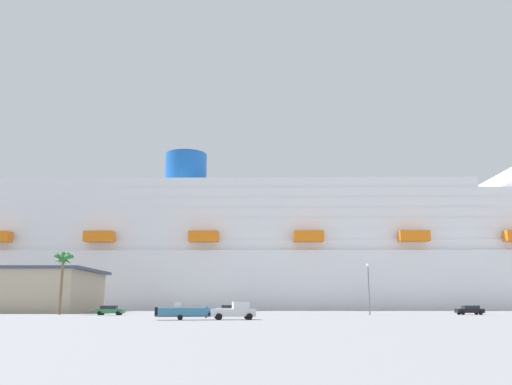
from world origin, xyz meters
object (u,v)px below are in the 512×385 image
object	(u,v)px
pickup_truck	(235,311)
parked_car_white_van	(227,309)
cruise_ship	(312,258)
small_boat_on_trailer	(188,312)
street_lamp	(369,282)
parked_car_green_wagon	(110,310)
parked_car_black_coupe	(470,310)
palm_tree	(63,263)

from	to	relation	value
pickup_truck	parked_car_white_van	distance (m)	37.51
cruise_ship	pickup_truck	world-z (taller)	cruise_ship
small_boat_on_trailer	street_lamp	world-z (taller)	street_lamp
small_boat_on_trailer	cruise_ship	bearing A→B (deg)	74.41
pickup_truck	parked_car_green_wagon	distance (m)	32.32
cruise_ship	small_boat_on_trailer	xyz separation A→B (m)	(-25.99, -93.18, -14.24)
pickup_truck	street_lamp	bearing A→B (deg)	46.78
parked_car_black_coupe	parked_car_white_van	bearing A→B (deg)	165.14
small_boat_on_trailer	street_lamp	size ratio (longest dim) A/B	0.97
palm_tree	street_lamp	size ratio (longest dim) A/B	1.29
pickup_truck	palm_tree	world-z (taller)	palm_tree
small_boat_on_trailer	street_lamp	xyz separation A→B (m)	(27.74, 24.27, 4.59)
pickup_truck	parked_car_white_van	xyz separation A→B (m)	(-2.59, 37.42, -0.21)
pickup_truck	palm_tree	size ratio (longest dim) A/B	0.53
cruise_ship	small_boat_on_trailer	bearing A→B (deg)	-105.59
cruise_ship	pickup_truck	size ratio (longest dim) A/B	49.24
parked_car_white_van	small_boat_on_trailer	bearing A→B (deg)	-94.68
parked_car_green_wagon	small_boat_on_trailer	bearing A→B (deg)	-57.03
cruise_ship	small_boat_on_trailer	distance (m)	97.78
cruise_ship	parked_car_green_wagon	world-z (taller)	cruise_ship
palm_tree	street_lamp	bearing A→B (deg)	-5.49
pickup_truck	parked_car_white_van	bearing A→B (deg)	93.97
parked_car_green_wagon	parked_car_white_van	size ratio (longest dim) A/B	1.07
small_boat_on_trailer	parked_car_white_van	world-z (taller)	small_boat_on_trailer
parked_car_green_wagon	parked_car_black_coupe	size ratio (longest dim) A/B	1.00
palm_tree	parked_car_green_wagon	distance (m)	13.85
cruise_ship	parked_car_white_van	size ratio (longest dim) A/B	65.89
palm_tree	cruise_ship	bearing A→B (deg)	50.69
street_lamp	parked_car_green_wagon	world-z (taller)	street_lamp
cruise_ship	pickup_truck	distance (m)	95.58
pickup_truck	parked_car_black_coupe	xyz separation A→B (m)	(40.01, 26.12, -0.21)
street_lamp	parked_car_black_coupe	size ratio (longest dim) A/B	1.85
pickup_truck	palm_tree	xyz separation A→B (m)	(-31.91, 28.61, 7.96)
palm_tree	parked_car_black_coupe	distance (m)	72.43
small_boat_on_trailer	parked_car_black_coupe	bearing A→B (deg)	30.52
small_boat_on_trailer	parked_car_green_wagon	size ratio (longest dim) A/B	1.78
pickup_truck	street_lamp	world-z (taller)	street_lamp
parked_car_white_van	parked_car_black_coupe	xyz separation A→B (m)	(42.61, -11.31, 0.00)
cruise_ship	palm_tree	xyz separation A→B (m)	(-52.18, -63.72, -6.19)
parked_car_white_van	parked_car_black_coupe	distance (m)	44.08
parked_car_white_van	parked_car_black_coupe	size ratio (longest dim) A/B	0.94
small_boat_on_trailer	palm_tree	distance (m)	40.23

